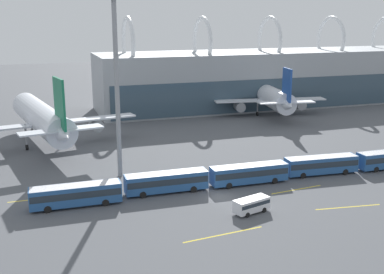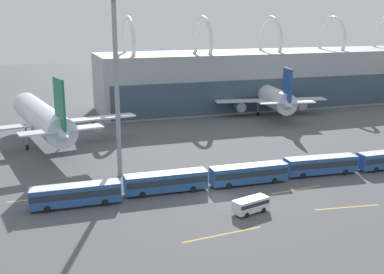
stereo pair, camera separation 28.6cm
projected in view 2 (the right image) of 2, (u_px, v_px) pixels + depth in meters
ground_plane at (220, 198)px, 70.37m from camera, size 440.00×440.00×0.00m
terminal_building at (329, 74)px, 148.46m from camera, size 141.85×22.22×25.92m
airliner_at_gate_near at (43, 118)px, 96.73m from camera, size 38.19×38.97×15.55m
airliner_at_gate_far at (270, 96)px, 128.14m from camera, size 30.11×34.11×13.76m
shuttle_bus_0 at (75, 194)px, 66.82m from camera, size 12.54×2.86×3.08m
shuttle_bus_1 at (166, 181)px, 72.02m from camera, size 12.57×2.96×3.08m
shuttle_bus_2 at (249, 173)px, 75.70m from camera, size 12.56×2.95×3.08m
shuttle_bus_3 at (321, 164)px, 80.17m from camera, size 12.68×3.61×3.08m
service_van_foreground at (251, 204)px, 64.65m from camera, size 5.46×3.25×2.04m
floodlight_mast at (116, 78)px, 76.19m from camera, size 2.18×2.18×28.87m
lane_stripe_1 at (50, 198)px, 70.33m from camera, size 11.70×0.42×0.01m
lane_stripe_2 at (348, 207)px, 66.80m from camera, size 9.65×1.52×0.01m
lane_stripe_3 at (296, 190)px, 73.53m from camera, size 9.07×1.16×0.01m
lane_stripe_4 at (223, 234)px, 58.48m from camera, size 10.77×1.28×0.01m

